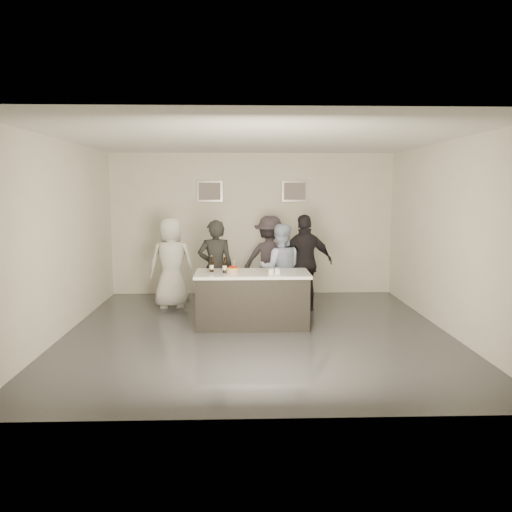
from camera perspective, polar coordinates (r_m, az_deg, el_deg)
name	(u,v)px	position (r m, az deg, el deg)	size (l,w,h in m)	color
floor	(257,332)	(7.98, 0.11, -8.69)	(6.00, 6.00, 0.00)	#3D3D42
ceiling	(257,139)	(7.69, 0.12, 13.27)	(6.00, 6.00, 0.00)	white
wall_back	(252,224)	(10.68, -0.43, 3.65)	(6.00, 0.04, 3.00)	silver
wall_front	(268,269)	(4.72, 1.34, -1.46)	(6.00, 0.04, 3.00)	silver
wall_left	(61,238)	(8.16, -21.44, 1.88)	(0.04, 6.00, 3.00)	silver
wall_right	(449,237)	(8.35, 21.17, 2.01)	(0.04, 6.00, 3.00)	silver
picture_left	(210,191)	(10.64, -5.31, 7.38)	(0.54, 0.04, 0.44)	#B2B2B7
picture_right	(295,191)	(10.69, 4.45, 7.39)	(0.54, 0.04, 0.44)	#B2B2B7
bar_counter	(252,299)	(8.22, -0.41, -4.96)	(1.86, 0.86, 0.90)	white
cake	(233,271)	(8.07, -2.69, -1.69)	(0.21, 0.21, 0.08)	orange
beer_bottle_a	(212,264)	(8.17, -5.10, -0.94)	(0.07, 0.07, 0.26)	black
beer_bottle_b	(225,265)	(8.08, -3.61, -1.02)	(0.07, 0.07, 0.26)	black
tumbler_cluster	(274,271)	(8.05, 2.09, -1.70)	(0.19, 0.19, 0.08)	#BF6112
candles	(235,275)	(7.85, -2.44, -2.21)	(0.24, 0.08, 0.01)	pink
person_main_black	(216,268)	(8.86, -4.65, -1.39)	(0.63, 0.41, 1.72)	black
person_main_blue	(280,269)	(9.04, 2.78, -1.46)	(0.79, 0.62, 1.63)	#ABBDE0
person_guest_left	(172,263)	(9.58, -9.63, -0.76)	(0.84, 0.55, 1.73)	silver
person_guest_right	(305,263)	(9.29, 5.62, -0.76)	(1.05, 0.44, 1.79)	black
person_guest_back	(270,260)	(9.87, 1.61, -0.40)	(1.12, 0.64, 1.73)	#322C35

